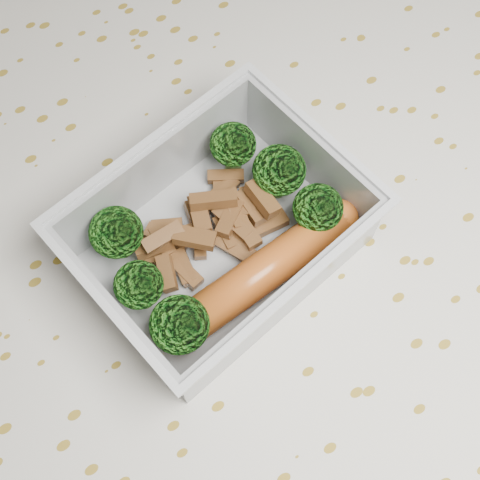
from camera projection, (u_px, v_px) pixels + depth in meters
ground_plane at (243, 414)px, 1.20m from camera, size 4.00×4.00×0.00m
dining_table at (247, 298)px, 0.58m from camera, size 1.40×0.90×0.75m
tablecloth at (248, 278)px, 0.54m from camera, size 1.46×0.96×0.19m
lunch_container at (219, 238)px, 0.48m from camera, size 0.22×0.19×0.07m
broccoli_florets at (213, 229)px, 0.47m from camera, size 0.17×0.14×0.05m
meat_pile at (209, 225)px, 0.49m from camera, size 0.11×0.08×0.03m
sausage at (262, 273)px, 0.47m from camera, size 0.17×0.04×0.03m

